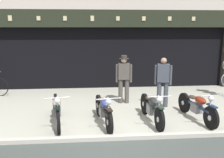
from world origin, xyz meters
TOP-DOWN VIEW (x-y plane):
  - shop_facade at (0.00, 6.98)m, footprint 11.64×4.42m
  - motorcycle_left at (-1.53, 1.18)m, footprint 0.64×2.05m
  - motorcycle_center_left at (-0.27, 1.05)m, footprint 0.62×2.01m
  - motorcycle_center at (1.07, 1.10)m, footprint 0.62×1.97m
  - motorcycle_center_right at (2.38, 1.15)m, footprint 0.62×1.97m
  - salesman_left at (0.53, 2.98)m, footprint 0.56×0.33m
  - shopkeeper_center at (1.75, 2.45)m, footprint 0.55×0.30m
  - advert_board_near at (-2.54, 5.40)m, footprint 0.72×0.03m
  - advert_board_far at (-3.74, 5.40)m, footprint 0.75×0.03m

SIDE VIEW (x-z plane):
  - motorcycle_center_right at x=2.38m, z-range -0.04..0.86m
  - motorcycle_center_left at x=-0.27m, z-range -0.04..0.88m
  - motorcycle_center at x=1.07m, z-range -0.03..0.88m
  - motorcycle_left at x=-1.53m, z-range -0.03..0.89m
  - shopkeeper_center at x=1.75m, z-range 0.08..1.72m
  - salesman_left at x=0.53m, z-range 0.09..1.76m
  - advert_board_near at x=-2.54m, z-range 1.05..2.01m
  - advert_board_far at x=-3.74m, z-range 1.14..2.02m
  - shop_facade at x=0.00m, z-range -1.61..5.21m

